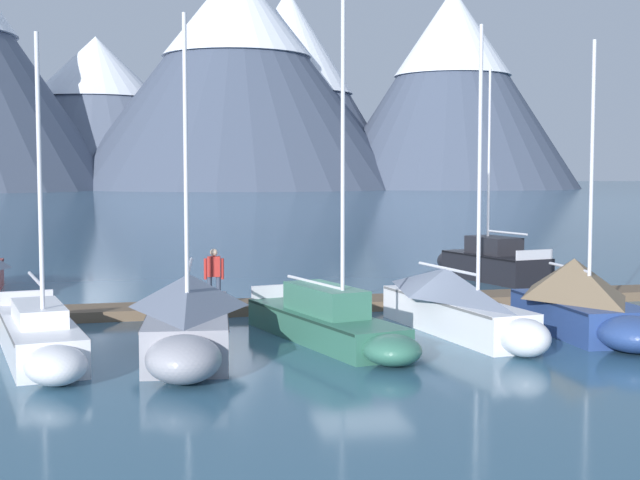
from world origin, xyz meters
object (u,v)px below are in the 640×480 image
Objects in this scene: sailboat_far_berth at (457,303)px; sailboat_outer_slip at (583,301)px; sailboat_end_of_dock at (488,262)px; person_on_dock at (214,273)px; sailboat_mid_dock_port at (188,317)px; sailboat_second_berth at (41,337)px; sailboat_mid_dock_starboard at (330,322)px.

sailboat_outer_slip is (3.24, -0.66, 0.07)m from sailboat_far_berth.
sailboat_end_of_dock is 4.90× the size of person_on_dock.
sailboat_far_berth is at bearing -114.73° from sailboat_end_of_dock.
sailboat_outer_slip is at bearing -11.43° from sailboat_far_berth.
sailboat_outer_slip is at bearing 3.19° from sailboat_mid_dock_port.
sailboat_end_of_dock reaches higher than person_on_dock.
sailboat_end_of_dock is 13.37m from person_on_dock.
sailboat_far_berth is 12.53m from sailboat_end_of_dock.
sailboat_second_berth is at bearing -176.19° from sailboat_mid_dock_port.
sailboat_second_berth is 0.96× the size of sailboat_outer_slip.
sailboat_far_berth reaches higher than sailboat_outer_slip.
sailboat_far_berth is (3.52, 0.68, 0.27)m from sailboat_mid_dock_starboard.
sailboat_second_berth is at bearing -176.65° from sailboat_outer_slip.
sailboat_mid_dock_port is at bearing -100.12° from person_on_dock.
sailboat_far_berth reaches higher than sailboat_mid_dock_port.
sailboat_second_berth is 0.82× the size of sailboat_mid_dock_starboard.
sailboat_end_of_dock is (12.28, 12.61, -0.17)m from sailboat_mid_dock_port.
sailboat_far_berth reaches higher than sailboat_second_berth.
person_on_dock is at bearing 144.92° from sailboat_far_berth.
sailboat_far_berth is at bearing 168.57° from sailboat_outer_slip.
sailboat_mid_dock_starboard is 5.60m from person_on_dock.
sailboat_end_of_dock is (15.59, 12.83, 0.14)m from sailboat_second_berth.
sailboat_mid_dock_port reaches higher than sailboat_second_berth.
sailboat_far_berth is at bearing -35.08° from person_on_dock.
sailboat_mid_dock_port is 7.14m from sailboat_far_berth.
person_on_dock is (-9.30, 4.91, 0.37)m from sailboat_outer_slip.
sailboat_mid_dock_starboard reaches higher than person_on_dock.
sailboat_far_berth is at bearing 7.98° from sailboat_second_berth.
person_on_dock is at bearing 53.05° from sailboat_second_berth.
sailboat_mid_dock_port is 3.57m from sailboat_mid_dock_starboard.
sailboat_mid_dock_starboard is 14.91m from sailboat_end_of_dock.
sailboat_end_of_dock is (2.00, 12.04, -0.22)m from sailboat_outer_slip.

